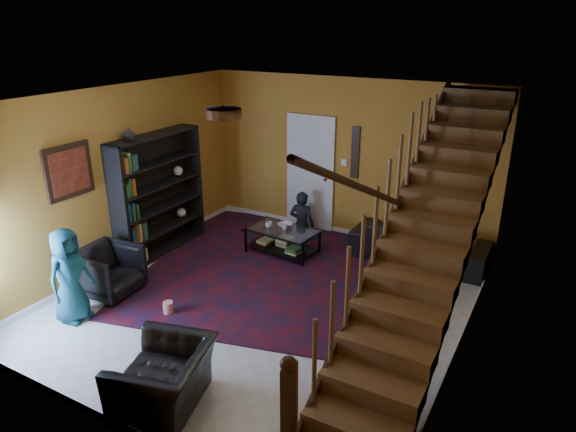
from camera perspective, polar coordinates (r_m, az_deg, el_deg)
name	(u,v)px	position (r m, az deg, el deg)	size (l,w,h in m)	color
floor	(266,301)	(7.29, -2.47, -9.39)	(5.50, 5.50, 0.00)	beige
room	(240,244)	(8.91, -5.30, -3.15)	(5.50, 5.50, 5.50)	#B68628
staircase	(426,239)	(5.92, 15.09, -2.50)	(0.95, 5.02, 3.18)	brown
bookshelf	(159,196)	(8.69, -14.11, 2.12)	(0.35, 1.80, 2.00)	black
door	(310,175)	(9.39, 2.50, 4.56)	(0.82, 0.05, 2.05)	silver
framed_picture	(69,171)	(7.63, -23.17, 4.60)	(0.04, 0.74, 0.74)	maroon
wall_hanging	(355,153)	(8.92, 7.48, 7.00)	(0.14, 0.03, 0.90)	black
ceiling_fixture	(223,113)	(5.70, -7.20, 11.27)	(0.40, 0.40, 0.10)	#3F2814
rug	(272,266)	(8.20, -1.78, -5.61)	(3.73, 4.26, 0.02)	#490D14
sofa	(419,243)	(8.54, 14.40, -2.94)	(2.14, 0.84, 0.63)	black
armchair_left	(109,271)	(7.73, -19.25, -5.79)	(0.76, 0.78, 0.71)	black
armchair_right	(164,378)	(5.55, -13.62, -17.11)	(0.98, 0.85, 0.63)	black
person_adult_a	(302,225)	(9.34, 1.54, -0.98)	(0.46, 0.30, 1.27)	black
person_adult_b	(420,249)	(8.64, 14.41, -3.57)	(0.62, 0.48, 1.28)	black
person_child	(69,275)	(7.15, -23.14, -6.08)	(0.62, 0.40, 1.27)	#1A5665
coffee_table	(283,240)	(8.56, -0.59, -2.64)	(1.20, 0.78, 0.43)	black
cup_a	(269,225)	(8.56, -2.15, -0.98)	(0.12, 0.12, 0.10)	#999999
cup_b	(285,227)	(8.47, -0.36, -1.19)	(0.11, 0.11, 0.10)	#999999
bowl	(285,225)	(8.58, -0.34, -1.03)	(0.23, 0.23, 0.06)	#999999
vase	(129,134)	(8.06, -17.24, 8.70)	(0.18, 0.18, 0.19)	#999999
popcorn_bucket	(168,307)	(7.13, -13.17, -9.85)	(0.14, 0.14, 0.16)	red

